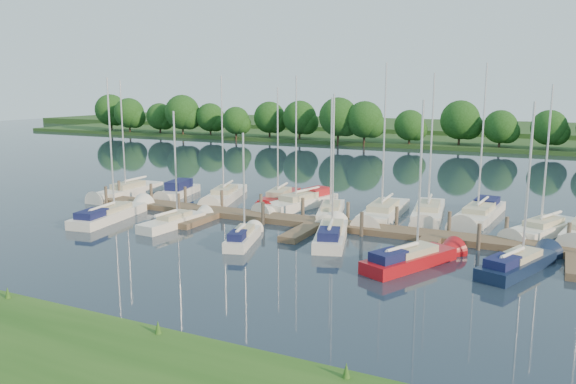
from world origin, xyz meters
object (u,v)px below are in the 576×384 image
at_px(sailboat_s_2, 243,238).
at_px(motorboat, 178,192).
at_px(dock, 314,225).
at_px(sailboat_n_0, 128,193).
at_px(sailboat_n_5, 331,213).

bearing_deg(sailboat_s_2, motorboat, 124.43).
distance_m(dock, sailboat_n_0, 19.66).
xyz_separation_m(sailboat_n_0, sailboat_n_5, (19.09, 0.32, -0.01)).
height_order(motorboat, sailboat_s_2, sailboat_s_2).
xyz_separation_m(sailboat_n_5, sailboat_s_2, (-2.15, -9.13, 0.05)).
xyz_separation_m(motorboat, sailboat_s_2, (12.92, -10.70, -0.03)).
distance_m(sailboat_n_0, sailboat_s_2, 19.09).
distance_m(dock, sailboat_s_2, 5.88).
height_order(sailboat_n_0, sailboat_n_5, sailboat_n_0).
relative_size(motorboat, sailboat_s_2, 0.86).
xyz_separation_m(motorboat, sailboat_n_5, (15.08, -1.57, -0.08)).
distance_m(motorboat, sailboat_s_2, 16.77).
relative_size(dock, motorboat, 6.53).
bearing_deg(dock, sailboat_s_2, -114.26).
height_order(sailboat_n_0, motorboat, sailboat_n_0).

